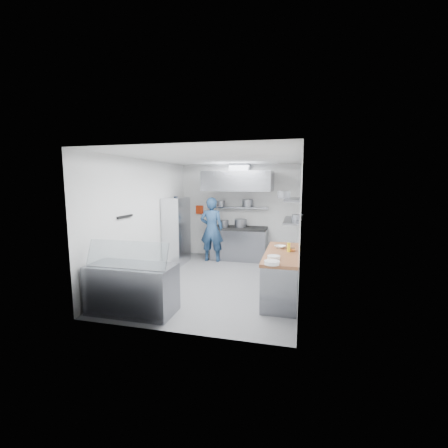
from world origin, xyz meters
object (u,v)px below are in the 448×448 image
(gas_range, at_px, (239,244))
(wire_rack, at_px, (177,231))
(display_case, at_px, (132,289))
(chef, at_px, (212,229))

(gas_range, height_order, wire_rack, wire_rack)
(gas_range, xyz_separation_m, wire_rack, (-1.63, -0.87, 0.48))
(gas_range, distance_m, display_case, 4.25)
(gas_range, bearing_deg, display_case, -105.02)
(chef, bearing_deg, display_case, 83.25)
(gas_range, height_order, display_case, gas_range)
(gas_range, bearing_deg, wire_rack, -152.01)
(gas_range, bearing_deg, chef, -150.52)
(gas_range, xyz_separation_m, chef, (-0.74, -0.42, 0.48))
(gas_range, distance_m, wire_rack, 1.91)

